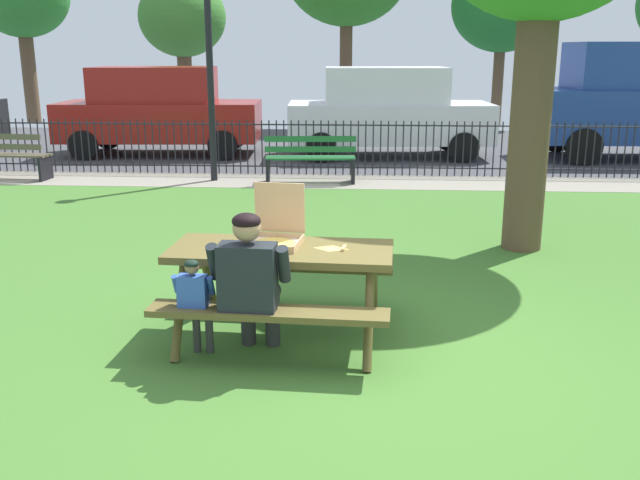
{
  "coord_description": "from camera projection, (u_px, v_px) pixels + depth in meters",
  "views": [
    {
      "loc": [
        -0.02,
        -5.07,
        2.33
      ],
      "look_at": [
        -0.39,
        0.72,
        0.75
      ],
      "focal_mm": 39.6,
      "sensor_mm": 36.0,
      "label": 1
    }
  ],
  "objects": [
    {
      "name": "ground",
      "position": [
        364.0,
        275.0,
        7.52
      ],
      "size": [
        28.0,
        12.21,
        0.02
      ],
      "primitive_type": "cube",
      "color": "#41712B"
    },
    {
      "name": "far_tree_midleft",
      "position": [
        182.0,
        19.0,
        21.89
      ],
      "size": [
        2.7,
        2.7,
        4.49
      ],
      "color": "brown",
      "rests_on": "ground"
    },
    {
      "name": "park_bench_center",
      "position": [
        310.0,
        160.0,
        12.54
      ],
      "size": [
        1.63,
        0.58,
        0.85
      ],
      "color": "#226632",
      "rests_on": "ground"
    },
    {
      "name": "cobblestone_walkway",
      "position": [
        365.0,
        182.0,
        12.72
      ],
      "size": [
        28.0,
        1.4,
        0.01
      ],
      "primitive_type": "cube",
      "color": "gray"
    },
    {
      "name": "child_at_table",
      "position": [
        196.0,
        298.0,
        5.32
      ],
      "size": [
        0.32,
        0.31,
        0.83
      ],
      "color": "#393939",
      "rests_on": "ground"
    },
    {
      "name": "parked_car_left",
      "position": [
        159.0,
        110.0,
        15.78
      ],
      "size": [
        4.5,
        2.12,
        1.94
      ],
      "color": "maroon",
      "rests_on": "ground"
    },
    {
      "name": "pizza_slice_on_table",
      "position": [
        334.0,
        248.0,
        5.67
      ],
      "size": [
        0.24,
        0.17,
        0.02
      ],
      "color": "#EBD765",
      "rests_on": "picnic_table_foreground"
    },
    {
      "name": "picnic_table_foreground",
      "position": [
        281.0,
        268.0,
        5.75
      ],
      "size": [
        1.88,
        1.57,
        0.79
      ],
      "color": "brown",
      "rests_on": "ground"
    },
    {
      "name": "far_tree_midright",
      "position": [
        503.0,
        6.0,
        21.2
      ],
      "size": [
        3.06,
        3.06,
        4.96
      ],
      "color": "brown",
      "rests_on": "ground"
    },
    {
      "name": "pizza_box_open",
      "position": [
        276.0,
        233.0,
        5.8
      ],
      "size": [
        0.48,
        0.5,
        0.48
      ],
      "color": "tan",
      "rests_on": "picnic_table_foreground"
    },
    {
      "name": "iron_fence_streetside",
      "position": [
        366.0,
        148.0,
        13.26
      ],
      "size": [
        20.33,
        0.03,
        1.03
      ],
      "color": "black",
      "rests_on": "ground"
    },
    {
      "name": "park_bench_left",
      "position": [
        5.0,
        157.0,
        12.88
      ],
      "size": [
        1.63,
        0.57,
        0.85
      ],
      "color": "brown",
      "rests_on": "ground"
    },
    {
      "name": "lamp_post_walkway",
      "position": [
        208.0,
        29.0,
        12.19
      ],
      "size": [
        0.28,
        0.28,
        4.38
      ],
      "color": "black",
      "rests_on": "ground"
    },
    {
      "name": "parked_car_center",
      "position": [
        388.0,
        111.0,
        15.46
      ],
      "size": [
        4.5,
        2.12,
        1.94
      ],
      "color": "white",
      "rests_on": "ground"
    },
    {
      "name": "adult_at_table",
      "position": [
        251.0,
        280.0,
        5.27
      ],
      "size": [
        0.62,
        0.61,
        1.19
      ],
      "color": "#2E2E2E",
      "rests_on": "ground"
    },
    {
      "name": "street_asphalt",
      "position": [
        365.0,
        148.0,
        17.14
      ],
      "size": [
        28.0,
        7.77,
        0.01
      ],
      "primitive_type": "cube",
      "color": "#424247"
    }
  ]
}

